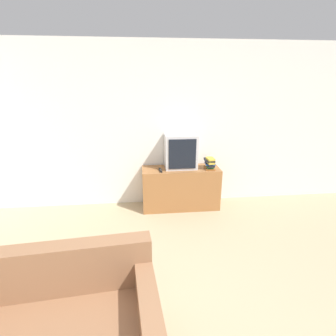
% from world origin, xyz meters
% --- Properties ---
extents(wall_back, '(9.00, 0.06, 2.60)m').
position_xyz_m(wall_back, '(0.00, 3.03, 1.30)').
color(wall_back, white).
rests_on(wall_back, ground_plane).
extents(tv_stand, '(1.24, 0.45, 0.68)m').
position_xyz_m(tv_stand, '(0.23, 2.76, 0.34)').
color(tv_stand, '#9E6638').
rests_on(tv_stand, ground_plane).
extents(television, '(0.50, 0.36, 0.54)m').
position_xyz_m(television, '(0.23, 2.80, 0.95)').
color(television, silver).
rests_on(television, tv_stand).
extents(book_stack, '(0.18, 0.24, 0.18)m').
position_xyz_m(book_stack, '(0.69, 2.70, 0.77)').
color(book_stack, '#995623').
rests_on(book_stack, tv_stand).
extents(remote_on_stand, '(0.05, 0.18, 0.02)m').
position_xyz_m(remote_on_stand, '(-0.10, 2.67, 0.69)').
color(remote_on_stand, black).
rests_on(remote_on_stand, tv_stand).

